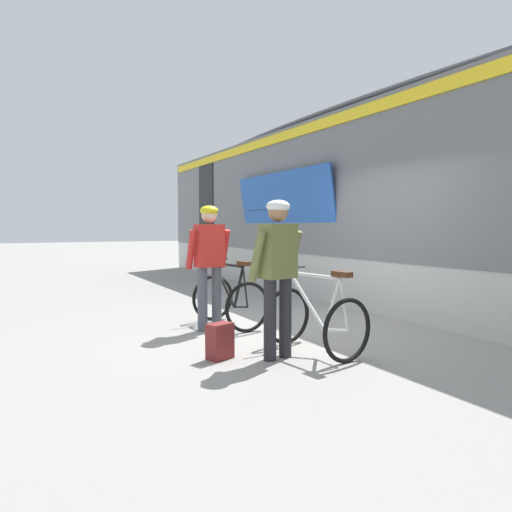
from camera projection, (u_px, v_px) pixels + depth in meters
ground_plane at (301, 328)px, 6.91m from camera, size 80.00×80.00×0.00m
train_car at (391, 202)px, 9.65m from camera, size 3.17×17.86×3.88m
cyclist_near_in_red at (209, 256)px, 6.73m from camera, size 0.62×0.32×1.76m
cyclist_far_in_olive at (278, 264)px, 5.27m from camera, size 0.64×0.37×1.76m
bicycle_near_black at (229, 299)px, 7.03m from camera, size 0.80×1.13×0.99m
bicycle_far_white at (315, 319)px, 5.54m from camera, size 0.85×1.16×0.99m
backpack_on_platform at (220, 341)px, 5.30m from camera, size 0.32×0.26×0.40m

